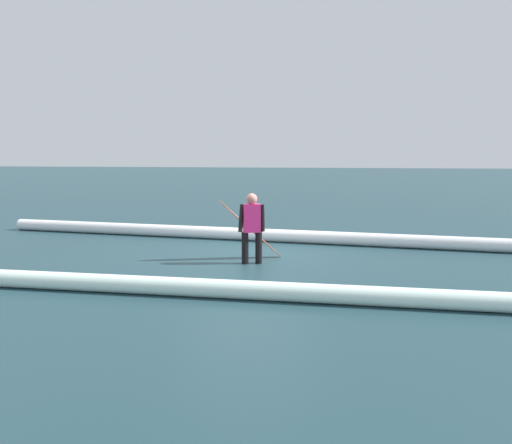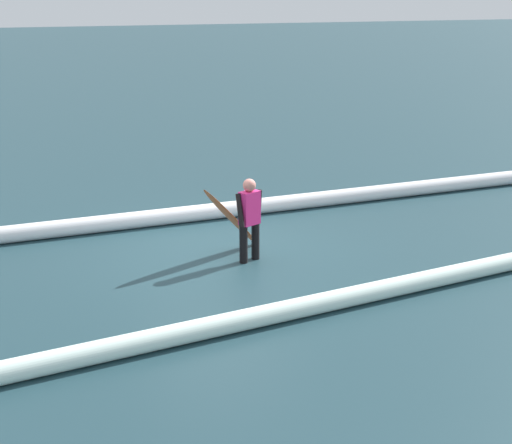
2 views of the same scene
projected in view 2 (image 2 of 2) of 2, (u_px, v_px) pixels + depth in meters
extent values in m
plane|color=#203C45|center=(219.00, 251.00, 13.14)|extent=(197.70, 197.70, 0.00)
cylinder|color=black|center=(244.00, 244.00, 12.47)|extent=(0.14, 0.14, 0.65)
cylinder|color=black|center=(255.00, 241.00, 12.65)|extent=(0.14, 0.14, 0.65)
cube|color=#D82672|center=(249.00, 208.00, 12.38)|extent=(0.39, 0.30, 0.57)
sphere|color=tan|center=(249.00, 185.00, 12.27)|extent=(0.22, 0.22, 0.22)
cylinder|color=black|center=(240.00, 210.00, 12.24)|extent=(0.09, 0.24, 0.56)
cylinder|color=black|center=(259.00, 205.00, 12.52)|extent=(0.09, 0.16, 0.56)
ellipsoid|color=#E55926|center=(232.00, 218.00, 12.77)|extent=(1.38, 0.89, 1.34)
ellipsoid|color=blue|center=(232.00, 218.00, 12.77)|extent=(1.06, 0.62, 1.08)
cylinder|color=white|center=(307.00, 201.00, 15.73)|extent=(20.62, 0.96, 0.33)
cylinder|color=white|center=(197.00, 330.00, 9.70)|extent=(25.42, 1.84, 0.29)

